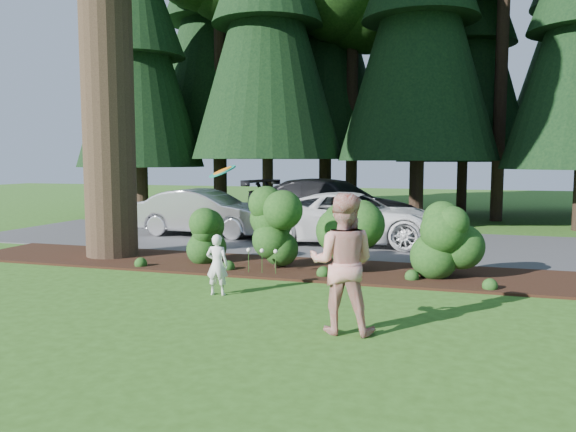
# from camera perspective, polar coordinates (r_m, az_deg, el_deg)

# --- Properties ---
(ground) EXTENTS (80.00, 80.00, 0.00)m
(ground) POSITION_cam_1_polar(r_m,az_deg,el_deg) (9.52, -5.86, -8.92)
(ground) COLOR #2A4E16
(ground) RESTS_ON ground
(mulch_bed) EXTENTS (16.00, 2.50, 0.05)m
(mulch_bed) POSITION_cam_1_polar(r_m,az_deg,el_deg) (12.50, -0.02, -5.25)
(mulch_bed) COLOR black
(mulch_bed) RESTS_ON ground
(driveway) EXTENTS (22.00, 6.00, 0.03)m
(driveway) POSITION_cam_1_polar(r_m,az_deg,el_deg) (16.55, 4.31, -2.61)
(driveway) COLOR #38383A
(driveway) RESTS_ON ground
(shrub_row) EXTENTS (6.53, 1.60, 1.61)m
(shrub_row) POSITION_cam_1_polar(r_m,az_deg,el_deg) (12.06, 3.32, -1.89)
(shrub_row) COLOR #163C12
(shrub_row) RESTS_ON ground
(lily_cluster) EXTENTS (0.69, 0.09, 0.57)m
(lily_cluster) POSITION_cam_1_polar(r_m,az_deg,el_deg) (11.71, -2.66, -3.66)
(lily_cluster) COLOR #163C12
(lily_cluster) RESTS_ON ground
(car_silver_wagon) EXTENTS (4.46, 1.70, 1.45)m
(car_silver_wagon) POSITION_cam_1_polar(r_m,az_deg,el_deg) (17.86, -8.42, 0.35)
(car_silver_wagon) COLOR #A8A9AD
(car_silver_wagon) RESTS_ON driveway
(car_white_suv) EXTENTS (5.27, 2.46, 1.46)m
(car_white_suv) POSITION_cam_1_polar(r_m,az_deg,el_deg) (16.05, 6.77, -0.21)
(car_white_suv) COLOR white
(car_white_suv) RESTS_ON driveway
(car_dark_suv) EXTENTS (6.40, 3.67, 1.74)m
(car_dark_suv) POSITION_cam_1_polar(r_m,az_deg,el_deg) (18.79, 4.49, 1.10)
(car_dark_suv) COLOR black
(car_dark_suv) RESTS_ON driveway
(child) EXTENTS (0.42, 0.30, 1.09)m
(child) POSITION_cam_1_polar(r_m,az_deg,el_deg) (10.09, -7.20, -4.92)
(child) COLOR silver
(child) RESTS_ON ground
(adult) EXTENTS (0.98, 0.79, 1.95)m
(adult) POSITION_cam_1_polar(r_m,az_deg,el_deg) (7.83, 5.56, -4.79)
(adult) COLOR #A92616
(adult) RESTS_ON ground
(frisbee) EXTENTS (0.52, 0.49, 0.30)m
(frisbee) POSITION_cam_1_polar(r_m,az_deg,el_deg) (9.97, -6.68, 4.54)
(frisbee) COLOR #188670
(frisbee) RESTS_ON ground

